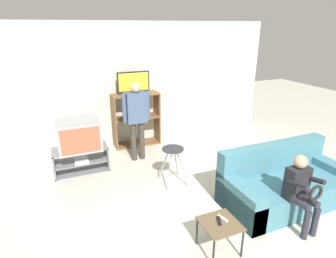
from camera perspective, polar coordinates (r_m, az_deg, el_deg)
name	(u,v)px	position (r m, az deg, el deg)	size (l,w,h in m)	color
wall_back	(136,84)	(6.23, -6.52, 9.01)	(6.40, 0.06, 2.60)	beige
tv_stand	(81,160)	(5.35, -17.25, -5.96)	(0.96, 0.45, 0.45)	slate
television_main	(78,134)	(5.18, -17.73, -1.03)	(0.72, 0.67, 0.52)	#9E9EA3
media_shelf	(136,119)	(6.14, -6.49, 2.01)	(1.01, 0.38, 1.16)	brown
television_flat	(134,83)	(5.94, -7.02, 9.20)	(0.68, 0.20, 0.46)	black
folding_stool	(173,155)	(4.62, 1.00, -5.24)	(0.40, 0.42, 0.63)	#99999E
snack_table	(220,226)	(3.45, 10.48, -18.90)	(0.43, 0.43, 0.39)	brown
remote_control_black	(219,221)	(3.43, 10.32, -17.86)	(0.04, 0.14, 0.02)	black
remote_control_white	(223,218)	(3.48, 11.03, -17.38)	(0.04, 0.14, 0.02)	silver
couch	(284,184)	(4.61, 22.47, -10.36)	(1.91, 0.89, 0.83)	teal
person_standing_adult	(137,114)	(5.33, -6.39, 2.96)	(0.53, 0.20, 1.54)	#3D3833
person_seated_child	(301,188)	(3.99, 25.41, -10.73)	(0.33, 0.43, 1.00)	#2D2D38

